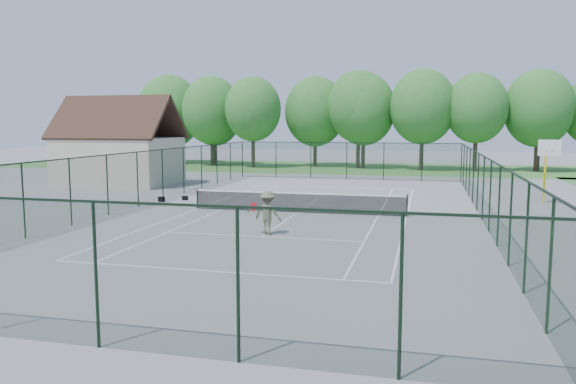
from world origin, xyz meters
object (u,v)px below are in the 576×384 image
basketball_goal (547,159)px  sports_bag_a (161,199)px  tennis_net (297,201)px  tennis_player (268,213)px

basketball_goal → sports_bag_a: size_ratio=9.84×
tennis_net → basketball_goal: 14.65m
basketball_goal → tennis_player: (-12.88, -12.34, -1.67)m
sports_bag_a → tennis_player: 11.77m
sports_bag_a → tennis_player: (8.72, -7.87, 0.75)m
basketball_goal → tennis_player: bearing=-136.2°
tennis_net → tennis_player: (0.10, -5.85, 0.33)m
basketball_goal → tennis_player: 17.91m
tennis_player → sports_bag_a: bearing=137.9°
tennis_net → basketball_goal: bearing=26.6°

